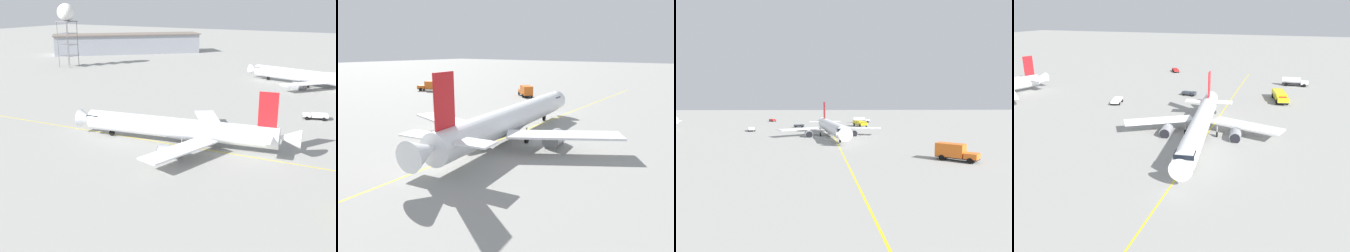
% 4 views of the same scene
% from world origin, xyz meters
% --- Properties ---
extents(ground_plane, '(600.00, 600.00, 0.00)m').
position_xyz_m(ground_plane, '(0.00, 0.00, 0.00)').
color(ground_plane, gray).
extents(airliner_main, '(41.86, 32.85, 11.05)m').
position_xyz_m(airliner_main, '(-1.82, -0.12, 2.73)').
color(airliner_main, white).
rests_on(airliner_main, ground_plane).
extents(ops_pickup_truck, '(5.76, 4.61, 1.41)m').
position_xyz_m(ops_pickup_truck, '(68.60, 31.78, 0.81)').
color(ops_pickup_truck, '#232326').
rests_on(ops_pickup_truck, ground_plane).
extents(pushback_tug_truck, '(5.64, 3.60, 1.30)m').
position_xyz_m(pushback_tug_truck, '(16.25, 29.21, 0.81)').
color(pushback_tug_truck, '#232326').
rests_on(pushback_tug_truck, ground_plane).
extents(fuel_tanker_truck, '(3.12, 8.51, 2.87)m').
position_xyz_m(fuel_tanker_truck, '(56.51, -15.63, 1.56)').
color(fuel_tanker_truck, '#232326').
rests_on(fuel_tanker_truck, ground_plane).
extents(fire_tender_truck, '(11.27, 5.52, 2.50)m').
position_xyz_m(fire_tender_truck, '(33.95, -12.69, 1.54)').
color(fire_tender_truck, '#232326').
rests_on(fire_tender_truck, ground_plane).
extents(catering_truck_truck, '(6.90, 7.16, 3.10)m').
position_xyz_m(catering_truck_truck, '(-40.09, -22.36, 1.66)').
color(catering_truck_truck, '#232326').
rests_on(catering_truck_truck, ground_plane).
extents(baggage_truck_truck, '(2.45, 4.31, 1.22)m').
position_xyz_m(baggage_truck_truck, '(31.48, 13.37, 0.72)').
color(baggage_truck_truck, '#232326').
rests_on(baggage_truck_truck, ground_plane).
extents(taxiway_centreline, '(147.71, 6.65, 0.01)m').
position_xyz_m(taxiway_centreline, '(0.85, -0.83, 0.00)').
color(taxiway_centreline, yellow).
rests_on(taxiway_centreline, ground_plane).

